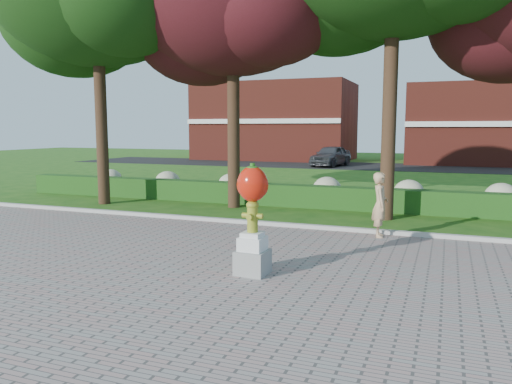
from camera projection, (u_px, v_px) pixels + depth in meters
ground at (210, 248)px, 12.04m from camera, size 100.00×100.00×0.00m
walkway at (104, 300)px, 8.34m from camera, size 40.00×14.00×0.04m
curb at (255, 223)px, 14.81m from camera, size 40.00×0.18×0.15m
lawn_hedge at (294, 196)px, 18.47m from camera, size 24.00×0.70×0.80m
hydrangea_row at (316, 189)px, 19.17m from camera, size 20.10×1.10×0.99m
street at (374, 166)px, 37.95m from camera, size 50.00×8.00×0.02m
building_left at (275, 122)px, 46.64m from camera, size 14.00×8.00×7.00m
building_right at (486, 124)px, 40.24m from camera, size 12.00×8.00×6.40m
tree_mid_left at (231, 1)px, 17.50m from camera, size 8.25×7.04×10.69m
hydrant_sculpture at (253, 216)px, 9.62m from camera, size 0.63×0.61×2.17m
woman at (380, 205)px, 13.03m from camera, size 0.52×0.69×1.70m
parked_car at (331, 156)px, 37.98m from camera, size 2.67×4.93×1.59m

